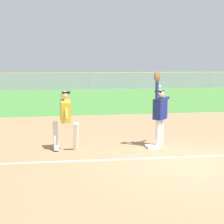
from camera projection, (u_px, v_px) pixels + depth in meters
ground_plane at (187, 164)px, 8.12m from camera, size 77.19×77.19×0.00m
outfield_grass at (100, 98)px, 24.28m from camera, size 50.80×16.38×0.01m
chalk_foul_line at (9, 163)px, 8.19m from camera, size 12.00×0.56×0.01m
first_base at (153, 147)px, 9.72m from camera, size 0.39×0.39×0.08m
fielder at (160, 110)px, 9.67m from camera, size 0.72×0.70×2.28m
runner at (65, 116)px, 9.30m from camera, size 0.75×0.85×1.72m
baseball at (160, 86)px, 9.58m from camera, size 0.07×0.07×0.07m
outfield_fence at (89, 81)px, 32.15m from camera, size 50.88×0.08×1.67m
parked_car_silver at (21, 81)px, 34.54m from camera, size 4.48×2.28×1.25m
parked_car_blue at (68, 81)px, 35.13m from camera, size 4.59×2.51×1.25m
parked_car_green at (117, 80)px, 36.86m from camera, size 4.44×2.19×1.25m
parked_car_white at (157, 80)px, 37.50m from camera, size 4.59×2.51×1.25m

